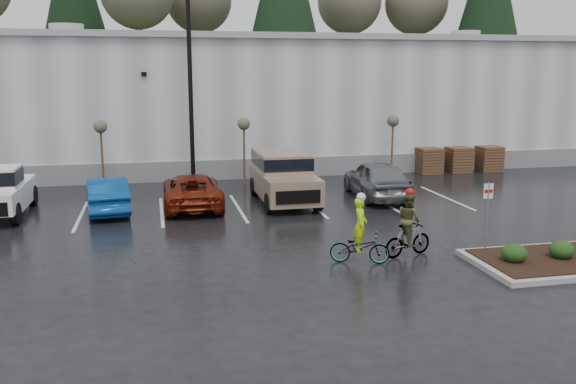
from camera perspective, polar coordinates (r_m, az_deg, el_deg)
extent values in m
plane|color=black|center=(17.43, 7.28, -6.88)|extent=(120.00, 120.00, 0.00)
cube|color=#A7A9AB|center=(38.01, -3.92, 8.52)|extent=(60.00, 15.00, 7.00)
cube|color=slate|center=(30.92, -1.74, 2.26)|extent=(60.00, 0.12, 1.00)
cube|color=#999B9E|center=(38.00, -4.00, 13.87)|extent=(60.50, 15.50, 0.30)
cube|color=#253C19|center=(60.85, -7.22, 9.10)|extent=(80.00, 25.00, 6.00)
cylinder|color=black|center=(27.60, -9.11, 9.35)|extent=(0.20, 0.20, 9.00)
cylinder|color=#472A1C|center=(28.92, -16.98, 2.92)|extent=(0.10, 0.10, 2.80)
sphere|color=#474238|center=(28.74, -17.15, 5.87)|extent=(0.60, 0.60, 0.60)
cylinder|color=#472A1C|center=(29.13, -4.12, 3.45)|extent=(0.10, 0.10, 2.80)
sphere|color=#474238|center=(28.96, -4.16, 6.39)|extent=(0.60, 0.60, 0.60)
cylinder|color=#472A1C|center=(31.10, 9.71, 3.83)|extent=(0.10, 0.10, 2.80)
sphere|color=#474238|center=(30.94, 9.81, 6.58)|extent=(0.60, 0.60, 0.60)
cube|color=#472A1C|center=(33.12, 13.03, 2.89)|extent=(1.20, 1.20, 1.35)
cube|color=#472A1C|center=(33.88, 15.64, 2.95)|extent=(1.20, 1.20, 1.35)
cube|color=#472A1C|center=(34.76, 18.26, 3.00)|extent=(1.20, 1.20, 1.35)
ellipsoid|color=#153713|center=(18.19, 20.41, -5.38)|extent=(0.70, 0.70, 0.52)
ellipsoid|color=#153713|center=(19.03, 24.22, -4.95)|extent=(0.70, 0.70, 0.52)
cylinder|color=gray|center=(18.89, 18.09, -2.45)|extent=(0.05, 0.05, 2.20)
cube|color=white|center=(18.71, 18.25, 0.08)|extent=(0.30, 0.02, 0.45)
cube|color=red|center=(18.70, 18.26, 0.07)|extent=(0.26, 0.02, 0.10)
imported|color=navy|center=(24.52, -16.58, -0.22)|extent=(1.96, 4.33, 1.38)
imported|color=#691909|center=(24.61, -8.97, 0.13)|extent=(2.31, 4.88, 1.35)
imported|color=slate|center=(26.35, 8.29, 1.23)|extent=(2.19, 4.93, 1.65)
imported|color=#3F3F44|center=(17.55, 6.73, -5.21)|extent=(1.79, 1.15, 0.89)
imported|color=#BBF00D|center=(17.37, 6.78, -3.06)|extent=(0.55, 0.66, 1.55)
sphere|color=silver|center=(17.19, 6.85, -0.48)|extent=(0.26, 0.26, 0.26)
imported|color=#3F3F44|center=(18.38, 11.16, -4.42)|extent=(1.65, 0.89, 0.99)
imported|color=#444525|center=(18.22, 11.23, -2.50)|extent=(0.61, 0.84, 1.56)
sphere|color=#990C0C|center=(18.04, 11.33, -0.03)|extent=(0.26, 0.26, 0.26)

